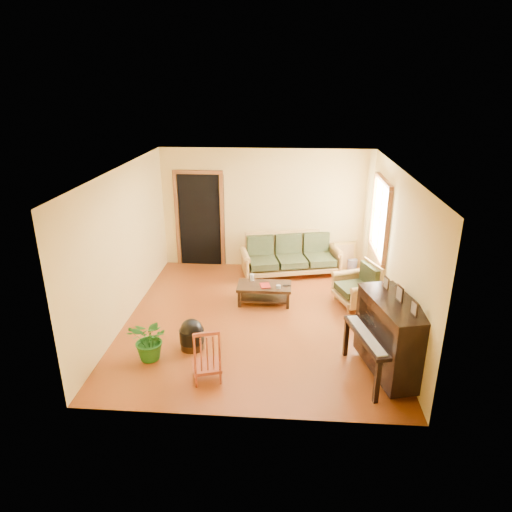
# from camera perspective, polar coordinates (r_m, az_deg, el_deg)

# --- Properties ---
(floor) EXTENTS (5.00, 5.00, 0.00)m
(floor) POSITION_cam_1_polar(r_m,az_deg,el_deg) (8.05, 0.17, -7.85)
(floor) COLOR #672A0D
(floor) RESTS_ON ground
(doorway) EXTENTS (1.08, 0.16, 2.05)m
(doorway) POSITION_cam_1_polar(r_m,az_deg,el_deg) (10.12, -7.05, 4.44)
(doorway) COLOR black
(doorway) RESTS_ON floor
(window) EXTENTS (0.12, 1.36, 1.46)m
(window) POSITION_cam_1_polar(r_m,az_deg,el_deg) (8.83, 15.31, 4.59)
(window) COLOR white
(window) RESTS_ON right_wall
(sofa) EXTENTS (2.20, 1.32, 0.88)m
(sofa) POSITION_cam_1_polar(r_m,az_deg,el_deg) (9.67, 4.42, 0.08)
(sofa) COLOR #AA7D3E
(sofa) RESTS_ON floor
(coffee_table) EXTENTS (1.00, 0.55, 0.36)m
(coffee_table) POSITION_cam_1_polar(r_m,az_deg,el_deg) (8.53, 1.04, -4.73)
(coffee_table) COLOR black
(coffee_table) RESTS_ON floor
(armchair) EXTENTS (0.99, 1.01, 0.80)m
(armchair) POSITION_cam_1_polar(r_m,az_deg,el_deg) (8.58, 12.41, -3.50)
(armchair) COLOR #AA7D3E
(armchair) RESTS_ON floor
(piano) EXTENTS (1.06, 1.44, 1.14)m
(piano) POSITION_cam_1_polar(r_m,az_deg,el_deg) (6.64, 16.54, -9.87)
(piano) COLOR black
(piano) RESTS_ON floor
(footstool) EXTENTS (0.49, 0.49, 0.37)m
(footstool) POSITION_cam_1_polar(r_m,az_deg,el_deg) (7.22, -8.02, -10.07)
(footstool) COLOR black
(footstool) RESTS_ON floor
(red_chair) EXTENTS (0.49, 0.51, 0.83)m
(red_chair) POSITION_cam_1_polar(r_m,az_deg,el_deg) (6.40, -6.26, -11.97)
(red_chair) COLOR maroon
(red_chair) RESTS_ON floor
(leaning_frame) EXTENTS (0.50, 0.24, 0.66)m
(leaning_frame) POSITION_cam_1_polar(r_m,az_deg,el_deg) (10.11, 11.01, 0.02)
(leaning_frame) COLOR gold
(leaning_frame) RESTS_ON floor
(ceramic_crock) EXTENTS (0.26, 0.26, 0.27)m
(ceramic_crock) POSITION_cam_1_polar(r_m,az_deg,el_deg) (10.16, 11.94, -1.13)
(ceramic_crock) COLOR #3749A5
(ceramic_crock) RESTS_ON floor
(potted_plant) EXTENTS (0.76, 0.71, 0.67)m
(potted_plant) POSITION_cam_1_polar(r_m,az_deg,el_deg) (6.99, -13.04, -10.13)
(potted_plant) COLOR #1F5F1B
(potted_plant) RESTS_ON floor
(book) EXTENTS (0.23, 0.27, 0.02)m
(book) POSITION_cam_1_polar(r_m,az_deg,el_deg) (8.38, 0.55, -3.77)
(book) COLOR maroon
(book) RESTS_ON coffee_table
(candle) EXTENTS (0.09, 0.09, 0.13)m
(candle) POSITION_cam_1_polar(r_m,az_deg,el_deg) (8.61, -0.53, -2.67)
(candle) COLOR silver
(candle) RESTS_ON coffee_table
(glass_jar) EXTENTS (0.09, 0.09, 0.06)m
(glass_jar) POSITION_cam_1_polar(r_m,az_deg,el_deg) (8.32, 2.83, -3.85)
(glass_jar) COLOR silver
(glass_jar) RESTS_ON coffee_table
(remote) EXTENTS (0.15, 0.05, 0.01)m
(remote) POSITION_cam_1_polar(r_m,az_deg,el_deg) (8.43, 3.87, -3.69)
(remote) COLOR black
(remote) RESTS_ON coffee_table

